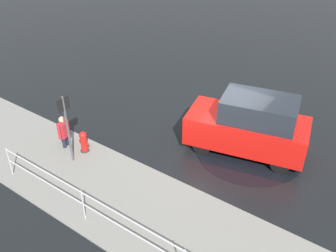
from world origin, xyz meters
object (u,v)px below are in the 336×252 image
(pedestrian, at_px, (64,130))
(sign_post, at_px, (66,120))
(fire_hydrant, at_px, (84,142))
(moving_hatchback, at_px, (250,125))

(pedestrian, distance_m, sign_post, 1.26)
(fire_hydrant, height_order, pedestrian, pedestrian)
(pedestrian, bearing_deg, sign_post, 151.93)
(moving_hatchback, height_order, pedestrian, moving_hatchback)
(moving_hatchback, relative_size, pedestrian, 3.43)
(fire_hydrant, bearing_deg, pedestrian, 13.02)
(moving_hatchback, distance_m, fire_hydrant, 5.54)
(fire_hydrant, xyz_separation_m, sign_post, (-0.05, 0.58, 1.18))
(fire_hydrant, bearing_deg, sign_post, 94.60)
(pedestrian, xyz_separation_m, sign_post, (-0.78, 0.41, 0.90))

